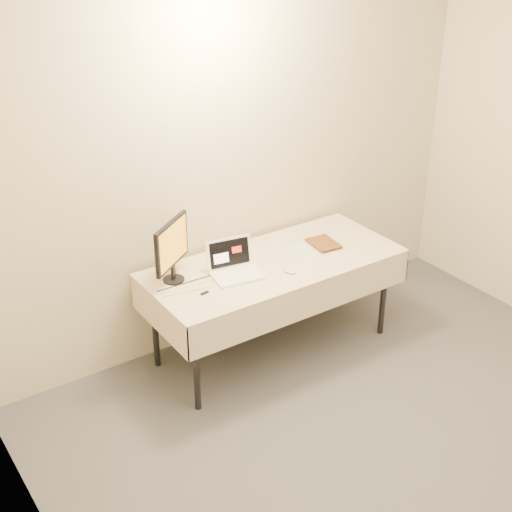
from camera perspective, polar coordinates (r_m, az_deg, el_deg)
back_wall at (r=5.15m, az=-1.42°, el=7.55°), size 4.00×0.10×2.70m
table at (r=5.08m, az=1.44°, el=-1.07°), size 1.86×0.81×0.74m
laptop at (r=4.87m, az=-1.79°, el=-0.82°), size 0.37×0.32×0.23m
monitor at (r=4.73m, az=-6.76°, el=0.75°), size 0.36×0.26×0.43m
book at (r=5.22m, az=4.64°, el=1.89°), size 0.18×0.04×0.25m
alarm_clock at (r=5.19m, az=-1.66°, el=0.64°), size 0.13×0.07×0.05m
clicker at (r=4.91m, az=2.70°, el=-1.23°), size 0.07×0.10×0.02m
paper_form at (r=5.21m, az=3.95°, el=0.41°), size 0.11×0.26×0.00m
usb_dongle at (r=4.67m, az=-4.13°, el=-2.97°), size 0.06×0.03×0.01m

